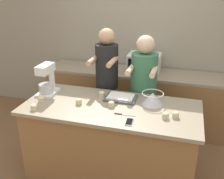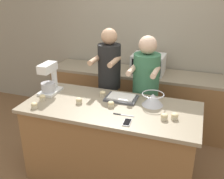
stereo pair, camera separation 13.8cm
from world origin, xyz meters
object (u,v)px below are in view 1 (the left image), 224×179
person_right (143,94)px  mixing_bowl (152,98)px  cupcake_5 (41,99)px  cupcake_4 (165,115)px  person_left (107,87)px  cupcake_0 (79,101)px  stand_mixer (47,81)px  baking_tray (121,98)px  cupcake_1 (111,104)px  cupcake_3 (176,114)px  cell_phone (129,122)px  microwave_oven (144,63)px  cupcake_6 (102,94)px  cupcake_2 (34,107)px  knife (123,115)px

person_right → mixing_bowl: (0.18, -0.44, 0.16)m
person_right → cupcake_5: bearing=-145.1°
cupcake_4 → person_right: bearing=115.6°
person_left → cupcake_0: person_left is taller
stand_mixer → cupcake_4: stand_mixer is taller
baking_tray → cupcake_1: cupcake_1 is taller
cupcake_3 → cupcake_4: same height
baking_tray → cell_phone: baking_tray is taller
cupcake_0 → cupcake_4: 0.97m
mixing_bowl → cupcake_4: (0.17, -0.29, -0.04)m
baking_tray → cell_phone: 0.55m
person_right → microwave_oven: person_right is taller
cupcake_4 → stand_mixer: bearing=171.3°
stand_mixer → person_left: bearing=40.5°
stand_mixer → cupcake_6: bearing=9.4°
cell_phone → cupcake_1: size_ratio=2.07×
cell_phone → cupcake_3: bearing=28.1°
cupcake_2 → cupcake_6: size_ratio=1.00×
cupcake_3 → cupcake_2: bearing=-170.3°
person_left → cupcake_6: 0.41m
person_left → cupcake_6: person_left is taller
cupcake_5 → microwave_oven: bearing=56.7°
stand_mixer → mixing_bowl: 1.27m
person_right → mixing_bowl: person_right is taller
person_right → cupcake_4: size_ratio=22.66×
cupcake_6 → microwave_oven: bearing=73.8°
person_left → cupcake_6: bearing=-81.3°
microwave_oven → cell_phone: size_ratio=3.23×
cupcake_1 → cupcake_3: size_ratio=1.00×
stand_mixer → cupcake_4: (1.44, -0.22, -0.13)m
cupcake_0 → cupcake_2: same height
cupcake_1 → cupcake_5: bearing=-173.2°
person_right → cupcake_3: 0.83m
microwave_oven → cupcake_1: size_ratio=6.69×
person_right → stand_mixer: person_right is taller
knife → person_right: bearing=84.7°
person_left → cupcake_1: person_left is taller
person_left → knife: (0.42, -0.78, 0.04)m
mixing_bowl → cupcake_2: size_ratio=3.45×
baking_tray → cupcake_2: 0.98m
microwave_oven → cupcake_5: 1.71m
microwave_oven → cupcake_6: microwave_oven is taller
person_right → cupcake_1: (-0.25, -0.64, 0.12)m
cupcake_0 → cell_phone: bearing=-20.9°
person_right → cell_phone: (0.02, -0.91, 0.09)m
person_left → cupcake_3: bearing=-36.1°
cupcake_0 → cupcake_5: 0.44m
stand_mixer → cupcake_0: size_ratio=5.26×
baking_tray → cell_phone: (0.22, -0.51, -0.01)m
cupcake_3 → cupcake_5: bearing=-178.2°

